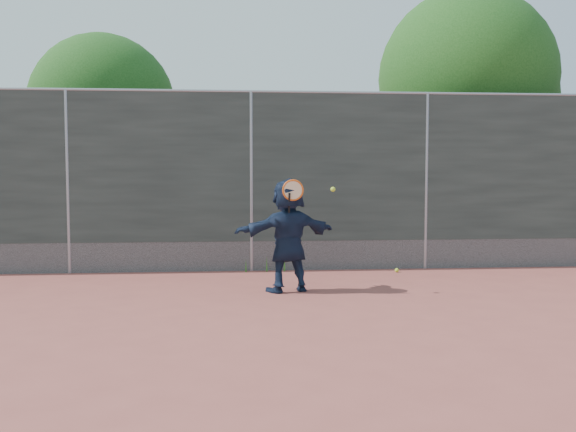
{
  "coord_description": "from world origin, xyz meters",
  "views": [
    {
      "loc": [
        -0.32,
        -7.26,
        1.68
      ],
      "look_at": [
        0.45,
        1.59,
        1.06
      ],
      "focal_mm": 40.0,
      "sensor_mm": 36.0,
      "label": 1
    }
  ],
  "objects": [
    {
      "name": "ball_ground",
      "position": [
        2.4,
        3.12,
        0.03
      ],
      "size": [
        0.07,
        0.07,
        0.07
      ],
      "primitive_type": "sphere",
      "color": "#B3D42F",
      "rests_on": "ground"
    },
    {
      "name": "ground",
      "position": [
        0.0,
        0.0,
        0.0
      ],
      "size": [
        80.0,
        80.0,
        0.0
      ],
      "primitive_type": "plane",
      "color": "#9E4C42",
      "rests_on": "ground"
    },
    {
      "name": "player",
      "position": [
        0.45,
        1.59,
        0.79
      ],
      "size": [
        1.54,
        0.89,
        1.59
      ],
      "primitive_type": "imported",
      "rotation": [
        0.0,
        0.0,
        3.45
      ],
      "color": "#16233D",
      "rests_on": "ground"
    },
    {
      "name": "weed_clump",
      "position": [
        0.29,
        3.38,
        0.13
      ],
      "size": [
        0.68,
        0.07,
        0.3
      ],
      "color": "#387226",
      "rests_on": "ground"
    },
    {
      "name": "tree_left",
      "position": [
        -2.85,
        6.55,
        2.94
      ],
      "size": [
        3.15,
        3.0,
        4.53
      ],
      "color": "#382314",
      "rests_on": "ground"
    },
    {
      "name": "swing_action",
      "position": [
        0.55,
        1.39,
        1.41
      ],
      "size": [
        0.73,
        0.14,
        0.51
      ],
      "color": "#D15213",
      "rests_on": "ground"
    },
    {
      "name": "fence",
      "position": [
        -0.0,
        3.5,
        1.58
      ],
      "size": [
        20.0,
        0.06,
        3.03
      ],
      "color": "#38423D",
      "rests_on": "ground"
    },
    {
      "name": "tree_right",
      "position": [
        4.68,
        5.75,
        3.49
      ],
      "size": [
        3.78,
        3.6,
        5.39
      ],
      "color": "#382314",
      "rests_on": "ground"
    }
  ]
}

